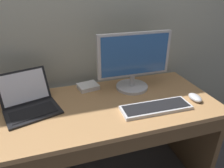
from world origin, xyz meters
The scene contains 6 objects.
desk centered at (0.00, -0.02, 0.54)m, with size 1.67×0.68×0.74m.
laptop_black centered at (-0.37, 0.08, 0.78)m, with size 0.39×0.38×0.22m.
external_monitor centered at (0.35, 0.15, 0.96)m, with size 0.53×0.24×0.43m.
wired_keyboard centered at (0.38, -0.16, 0.75)m, with size 0.45×0.15×0.02m.
computer_mouse centered at (0.69, -0.14, 0.76)m, with size 0.07×0.11×0.04m, color #B7B7BC.
external_drive_box centered at (0.03, 0.25, 0.75)m, with size 0.15×0.12×0.03m, color silver.
Camera 1 is at (-0.21, -1.13, 1.46)m, focal length 33.16 mm.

